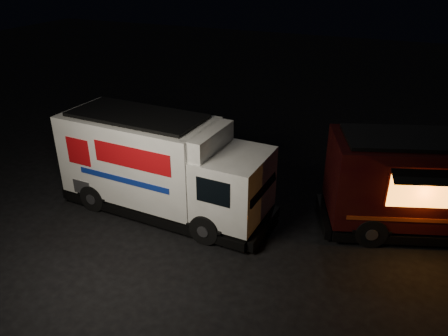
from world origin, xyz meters
TOP-DOWN VIEW (x-y plane):
  - ground at (0.00, 0.00)m, footprint 80.00×80.00m
  - white_truck at (-1.09, 0.81)m, footprint 7.81×3.00m
  - red_truck at (7.49, 3.25)m, footprint 7.52×4.78m

SIDE VIEW (x-z plane):
  - ground at x=0.00m, z-range 0.00..0.00m
  - red_truck at x=7.49m, z-range 0.00..3.29m
  - white_truck at x=-1.09m, z-range 0.00..3.49m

